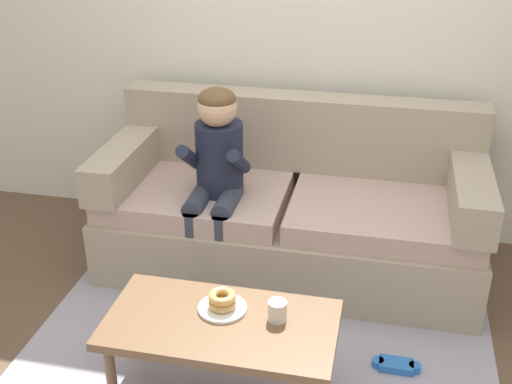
# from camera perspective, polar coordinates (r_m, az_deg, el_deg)

# --- Properties ---
(ground) EXTENTS (10.00, 10.00, 0.00)m
(ground) POSITION_cam_1_polar(r_m,az_deg,el_deg) (3.23, 0.12, -14.11)
(ground) COLOR brown
(wall_back) EXTENTS (8.00, 0.10, 2.80)m
(wall_back) POSITION_cam_1_polar(r_m,az_deg,el_deg) (3.90, 4.63, 16.00)
(wall_back) COLOR silver
(wall_back) RESTS_ON ground
(couch) EXTENTS (2.12, 0.90, 0.95)m
(couch) POSITION_cam_1_polar(r_m,az_deg,el_deg) (3.73, 3.09, -1.74)
(couch) COLOR tan
(couch) RESTS_ON ground
(coffee_table) EXTENTS (0.97, 0.51, 0.42)m
(coffee_table) POSITION_cam_1_polar(r_m,az_deg,el_deg) (2.77, -3.11, -12.10)
(coffee_table) COLOR brown
(coffee_table) RESTS_ON ground
(person_child) EXTENTS (0.34, 0.58, 1.10)m
(person_child) POSITION_cam_1_polar(r_m,az_deg,el_deg) (3.47, -3.58, 2.09)
(person_child) COLOR #1E2338
(person_child) RESTS_ON ground
(plate) EXTENTS (0.21, 0.21, 0.01)m
(plate) POSITION_cam_1_polar(r_m,az_deg,el_deg) (2.80, -2.99, -10.23)
(plate) COLOR white
(plate) RESTS_ON coffee_table
(donut) EXTENTS (0.16, 0.16, 0.04)m
(donut) POSITION_cam_1_polar(r_m,az_deg,el_deg) (2.78, -3.00, -9.82)
(donut) COLOR tan
(donut) RESTS_ON plate
(donut_second) EXTENTS (0.15, 0.15, 0.04)m
(donut_second) POSITION_cam_1_polar(r_m,az_deg,el_deg) (2.76, -3.02, -9.22)
(donut_second) COLOR tan
(donut_second) RESTS_ON donut
(mug) EXTENTS (0.08, 0.08, 0.09)m
(mug) POSITION_cam_1_polar(r_m,az_deg,el_deg) (2.71, 1.91, -10.48)
(mug) COLOR silver
(mug) RESTS_ON coffee_table
(toy_controller) EXTENTS (0.23, 0.09, 0.05)m
(toy_controller) POSITION_cam_1_polar(r_m,az_deg,el_deg) (3.19, 12.29, -14.84)
(toy_controller) COLOR blue
(toy_controller) RESTS_ON ground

